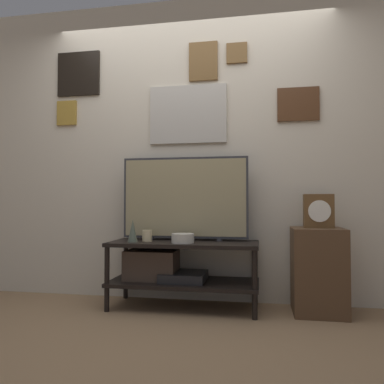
{
  "coord_description": "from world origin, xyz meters",
  "views": [
    {
      "loc": [
        0.61,
        -2.72,
        0.85
      ],
      "look_at": [
        0.07,
        0.28,
        0.94
      ],
      "focal_mm": 35.0,
      "sensor_mm": 36.0,
      "label": 1
    }
  ],
  "objects_px": {
    "television": "(185,198)",
    "mantel_clock": "(318,211)",
    "vase_wide_bowl": "(183,238)",
    "candle_jar": "(147,236)",
    "vase_slim_bronze": "(133,231)"
  },
  "relations": [
    {
      "from": "television",
      "to": "vase_slim_bronze",
      "type": "relative_size",
      "value": 5.96
    },
    {
      "from": "vase_slim_bronze",
      "to": "television",
      "type": "bearing_deg",
      "value": 26.93
    },
    {
      "from": "vase_wide_bowl",
      "to": "candle_jar",
      "type": "xyz_separation_m",
      "value": [
        -0.32,
        0.07,
        0.01
      ]
    },
    {
      "from": "vase_wide_bowl",
      "to": "candle_jar",
      "type": "bearing_deg",
      "value": 166.73
    },
    {
      "from": "candle_jar",
      "to": "vase_slim_bronze",
      "type": "bearing_deg",
      "value": -142.66
    },
    {
      "from": "candle_jar",
      "to": "mantel_clock",
      "type": "height_order",
      "value": "mantel_clock"
    },
    {
      "from": "television",
      "to": "vase_slim_bronze",
      "type": "distance_m",
      "value": 0.52
    },
    {
      "from": "vase_wide_bowl",
      "to": "candle_jar",
      "type": "distance_m",
      "value": 0.33
    },
    {
      "from": "mantel_clock",
      "to": "candle_jar",
      "type": "bearing_deg",
      "value": -176.95
    },
    {
      "from": "vase_wide_bowl",
      "to": "vase_slim_bronze",
      "type": "height_order",
      "value": "vase_slim_bronze"
    },
    {
      "from": "vase_wide_bowl",
      "to": "candle_jar",
      "type": "height_order",
      "value": "candle_jar"
    },
    {
      "from": "vase_wide_bowl",
      "to": "candle_jar",
      "type": "relative_size",
      "value": 1.95
    },
    {
      "from": "vase_slim_bronze",
      "to": "mantel_clock",
      "type": "xyz_separation_m",
      "value": [
        1.47,
        0.15,
        0.16
      ]
    },
    {
      "from": "vase_slim_bronze",
      "to": "mantel_clock",
      "type": "distance_m",
      "value": 1.49
    },
    {
      "from": "television",
      "to": "mantel_clock",
      "type": "relative_size",
      "value": 4.06
    }
  ]
}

